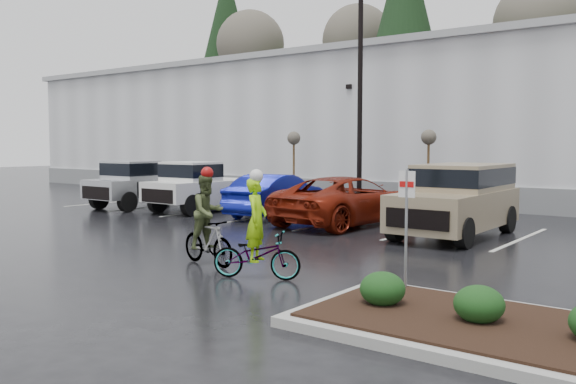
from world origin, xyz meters
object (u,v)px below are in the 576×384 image
Objects in this scene: lamppost at (360,67)px; car_blue at (276,195)px; sapling_mid at (429,142)px; sapling_west at (294,142)px; cyclist_olive at (208,229)px; suv_tan at (455,201)px; car_red at (348,200)px; cyclist_hivis at (257,245)px; pickup_white at (207,186)px; pickup_silver at (148,184)px; fire_lane_sign at (406,216)px.

car_blue is (-1.30, -3.75, -4.91)m from lamppost.
sapling_mid is 0.68× the size of car_blue.
car_blue is at bearing -60.40° from sapling_west.
suv_tan is at bearing -11.43° from cyclist_olive.
lamppost reaches higher than car_red.
lamppost is 4.31× the size of cyclist_olive.
cyclist_hivis reaches higher than car_red.
sapling_mid is at bearing 34.24° from pickup_white.
car_blue is at bearing 13.26° from cyclist_hivis.
suv_tan is 2.38× the size of cyclist_olive.
lamppost is 7.68m from pickup_white.
lamppost reaches higher than pickup_white.
sapling_mid is 0.56× the size of car_red.
suv_tan is at bearing -38.33° from lamppost.
pickup_silver is (-7.62, -4.39, -4.71)m from lamppost.
pickup_white is at bearing 147.56° from fire_lane_sign.
car_blue is 0.92× the size of suv_tan.
pickup_white is (-7.17, -4.88, -1.75)m from sapling_mid.
sapling_west is at bearing -66.82° from car_blue.
fire_lane_sign reaches higher than car_blue.
car_red is at bearing 173.57° from suv_tan.
cyclist_olive is at bearing -34.64° from pickup_silver.
pickup_white is at bearing 53.91° from cyclist_olive.
fire_lane_sign is 1.03× the size of cyclist_olive.
cyclist_olive reaches higher than car_blue.
sapling_mid reaches higher than car_red.
pickup_white is at bearing -97.78° from sapling_west.
car_blue is 10.43m from cyclist_hivis.
pickup_silver is 2.42× the size of cyclist_hivis.
fire_lane_sign is (5.30, -12.80, -1.32)m from sapling_mid.
sapling_west is at bearing 180.00° from sapling_mid.
car_blue is at bearing 138.51° from fire_lane_sign.
car_blue is (3.36, 0.13, -0.21)m from pickup_white.
lamppost reaches higher than car_blue.
suv_tan is (10.50, -0.73, 0.05)m from pickup_white.
sapling_west is at bearing 56.14° from pickup_silver.
sapling_mid reaches higher than car_blue.
car_red is (-0.49, -5.18, -1.94)m from sapling_mid.
car_blue is 2.19× the size of cyclist_olive.
pickup_white is at bearing 26.09° from cyclist_hivis.
sapling_west reaches higher than car_red.
cyclist_hivis is at bearing 119.50° from car_blue.
fire_lane_sign reaches higher than pickup_silver.
lamppost reaches higher than cyclist_hivis.
fire_lane_sign is 0.42× the size of pickup_white.
cyclist_olive is (1.08, -7.61, 0.00)m from car_red.
pickup_white is at bearing 9.85° from pickup_silver.
sapling_west is 1.00× the size of sapling_mid.
car_red reaches higher than car_blue.
lamppost is 1.97× the size of car_blue.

